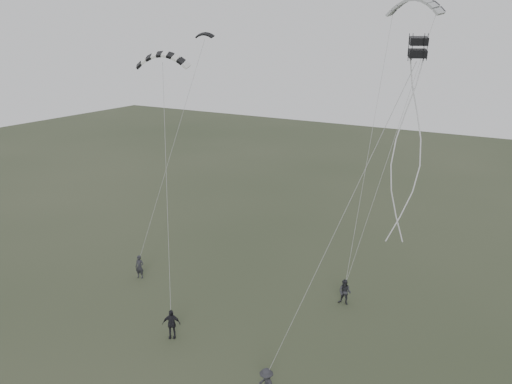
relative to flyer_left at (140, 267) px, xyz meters
The scene contains 7 objects.
ground 9.17m from the flyer_left, 30.62° to the right, with size 140.00×140.00×0.00m, color #2D3723.
flyer_left is the anchor object (origin of this frame).
flyer_right 13.93m from the flyer_left, 15.53° to the left, with size 0.80×0.62×1.64m, color #27272C.
flyer_center 7.84m from the flyer_left, 34.68° to the right, with size 0.99×0.41×1.69m, color black.
kite_dark_small 16.89m from the flyer_left, 83.60° to the left, with size 1.34×0.40×0.47m, color black, non-canonical shape.
kite_striped 14.29m from the flyer_left, 20.60° to the left, with size 3.16×0.79×1.23m, color black, non-canonical shape.
kite_box 23.54m from the flyer_left, 10.33° to the right, with size 0.63×0.63×0.71m, color black, non-canonical shape.
Camera 1 is at (14.62, -18.13, 16.04)m, focal length 35.00 mm.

